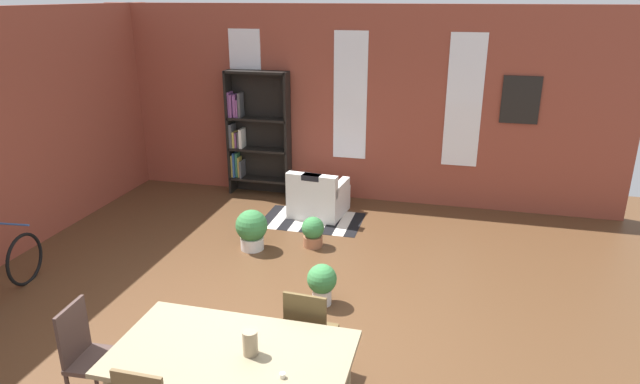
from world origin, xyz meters
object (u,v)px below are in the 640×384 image
object	(u,v)px
dining_chair_head_left	(89,354)
potted_plant_window	(313,231)
dining_chair_far_right	(309,333)
armchair_white	(318,198)
bookshelf_tall	(253,133)
potted_plant_by_shelf	(252,229)
vase_on_table	(250,343)
potted_plant_corner	(322,282)
dining_table	(232,360)

from	to	relation	value
dining_chair_head_left	potted_plant_window	bearing A→B (deg)	74.41
dining_chair_far_right	armchair_white	distance (m)	4.05
bookshelf_tall	potted_plant_by_shelf	distance (m)	2.43
vase_on_table	potted_plant_corner	bearing A→B (deg)	88.94
vase_on_table	potted_plant_corner	world-z (taller)	vase_on_table
dining_chair_far_right	bookshelf_tall	distance (m)	5.21
vase_on_table	potted_plant_window	bearing A→B (deg)	97.35
dining_chair_far_right	armchair_white	world-z (taller)	dining_chair_far_right
dining_table	armchair_white	bearing A→B (deg)	96.42
potted_plant_window	armchair_white	bearing A→B (deg)	100.99
potted_plant_by_shelf	dining_chair_far_right	bearing A→B (deg)	-58.98
dining_chair_far_right	potted_plant_by_shelf	distance (m)	2.91
dining_chair_far_right	potted_plant_window	size ratio (longest dim) A/B	2.22
dining_chair_head_left	potted_plant_by_shelf	xyz separation A→B (m)	(0.20, 3.23, -0.21)
dining_table	potted_plant_by_shelf	xyz separation A→B (m)	(-1.09, 3.22, -0.38)
bookshelf_tall	potted_plant_by_shelf	size ratio (longest dim) A/B	3.77
vase_on_table	dining_chair_far_right	world-z (taller)	vase_on_table
dining_chair_head_left	potted_plant_window	world-z (taller)	dining_chair_head_left
dining_chair_far_right	potted_plant_corner	bearing A→B (deg)	99.21
dining_chair_far_right	potted_plant_window	bearing A→B (deg)	104.27
vase_on_table	potted_plant_window	size ratio (longest dim) A/B	0.46
dining_chair_head_left	potted_plant_corner	xyz separation A→B (m)	(1.47, 2.07, -0.24)
armchair_white	potted_plant_window	distance (m)	1.18
armchair_white	dining_table	bearing A→B (deg)	-83.58
vase_on_table	potted_plant_by_shelf	world-z (taller)	vase_on_table
dining_table	potted_plant_window	bearing A→B (deg)	94.89
bookshelf_tall	potted_plant_corner	size ratio (longest dim) A/B	4.41
armchair_white	potted_plant_corner	world-z (taller)	armchair_white
dining_table	dining_chair_far_right	xyz separation A→B (m)	(0.41, 0.74, -0.17)
potted_plant_corner	armchair_white	bearing A→B (deg)	105.35
vase_on_table	dining_chair_head_left	world-z (taller)	vase_on_table
potted_plant_corner	dining_table	bearing A→B (deg)	-95.29
vase_on_table	bookshelf_tall	size ratio (longest dim) A/B	0.09
bookshelf_tall	potted_plant_by_shelf	xyz separation A→B (m)	(0.76, -2.17, -0.78)
potted_plant_corner	dining_chair_far_right	bearing A→B (deg)	-80.79
dining_chair_far_right	bookshelf_tall	bearing A→B (deg)	115.82
armchair_white	potted_plant_window	bearing A→B (deg)	-79.01
potted_plant_corner	vase_on_table	bearing A→B (deg)	-91.06
dining_table	potted_plant_corner	world-z (taller)	dining_table
dining_chair_far_right	potted_plant_corner	xyz separation A→B (m)	(-0.21, 1.32, -0.24)
dining_table	dining_chair_far_right	world-z (taller)	dining_chair_far_right
armchair_white	potted_plant_window	size ratio (longest dim) A/B	2.05
bookshelf_tall	potted_plant_by_shelf	bearing A→B (deg)	-70.74
armchair_white	potted_plant_by_shelf	xyz separation A→B (m)	(-0.56, -1.45, 0.02)
bookshelf_tall	potted_plant_corner	xyz separation A→B (m)	(2.04, -3.34, -0.81)
potted_plant_by_shelf	potted_plant_window	bearing A→B (deg)	20.49
vase_on_table	potted_plant_by_shelf	size ratio (longest dim) A/B	0.35
potted_plant_corner	potted_plant_window	distance (m)	1.54
dining_table	vase_on_table	distance (m)	0.24
armchair_white	potted_plant_by_shelf	distance (m)	1.55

